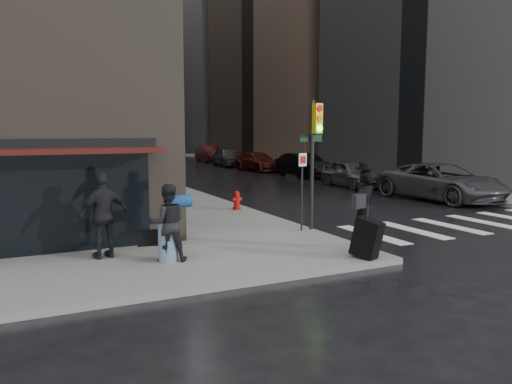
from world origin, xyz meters
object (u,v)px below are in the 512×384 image
Objects in this scene: traffic_light at (313,147)px; parked_car_4 at (228,157)px; parked_car_5 at (209,154)px; man_greycoat at (104,215)px; parked_car_3 at (258,162)px; parked_car_0 at (441,182)px; parked_car_1 at (351,173)px; man_jeans at (167,223)px; fire_hydrant at (237,201)px; parked_car_2 at (304,165)px; man_overcoat at (364,214)px.

traffic_light reaches higher than parked_car_4.
parked_car_5 reaches higher than parked_car_4.
man_greycoat is 0.41× the size of parked_car_3.
parked_car_5 is at bearing -128.47° from man_greycoat.
parked_car_0 is 6.15m from parked_car_1.
man_jeans is 0.35× the size of parked_car_5.
fire_hydrant is 0.14× the size of parked_car_2.
man_overcoat is at bearing -103.60° from parked_car_4.
parked_car_4 is at bearing -131.96° from man_greycoat.
fire_hydrant is 31.59m from parked_car_5.
parked_car_0 is at bearing -148.72° from man_jeans.
parked_car_4 is (-0.48, 12.26, 0.01)m from parked_car_2.
parked_car_0 is at bearing -81.22° from parked_car_1.
traffic_light reaches higher than parked_car_2.
parked_car_1 is 18.39m from parked_car_4.
man_overcoat is 15.87m from parked_car_1.
parked_car_1 is (13.73, 11.71, -0.28)m from man_jeans.
man_greycoat is 0.46× the size of parked_car_1.
man_overcoat is at bearing 144.90° from man_greycoat.
parked_car_2 is at bearing -147.26° from man_greycoat.
man_jeans is 18.05m from parked_car_1.
parked_car_1 is at bearing -146.14° from man_overcoat.
parked_car_2 is 0.99× the size of parked_car_3.
man_overcoat is 0.44× the size of parked_car_5.
parked_car_4 is at bearing 68.34° from fire_hydrant.
fire_hydrant is 15.27m from parked_car_2.
man_overcoat is 6.20m from man_greycoat.
parked_car_4 is at bearing 84.81° from parked_car_3.
parked_car_4 is (13.90, 30.10, -0.22)m from man_jeans.
traffic_light is at bearing -117.22° from parked_car_3.
man_jeans reaches higher than parked_car_1.
man_jeans is 0.36× the size of parked_car_3.
man_jeans is 2.50× the size of fire_hydrant.
traffic_light reaches higher than man_jeans.
fire_hydrant is (5.68, 5.33, -0.70)m from man_greycoat.
man_overcoat is 3.14× the size of fire_hydrant.
traffic_light is 13.46m from parked_car_1.
parked_car_1 is 0.89× the size of parked_car_3.
man_greycoat reaches higher than parked_car_0.
man_jeans is at bearing -162.01° from parked_car_0.
man_overcoat is 0.45× the size of parked_car_3.
fire_hydrant is at bearing -104.21° from parked_car_5.
traffic_light is (4.93, 1.70, 1.60)m from man_jeans.
parked_car_0 is (9.24, 3.89, -1.80)m from traffic_light.
traffic_light is 24.09m from parked_car_3.
parked_car_3 is (9.47, 17.71, 0.26)m from fire_hydrant.
parked_car_5 reaches higher than parked_car_1.
man_jeans is 5.45m from traffic_light.
man_greycoat is 0.42× the size of parked_car_4.
parked_car_1 is 6.16m from parked_car_2.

